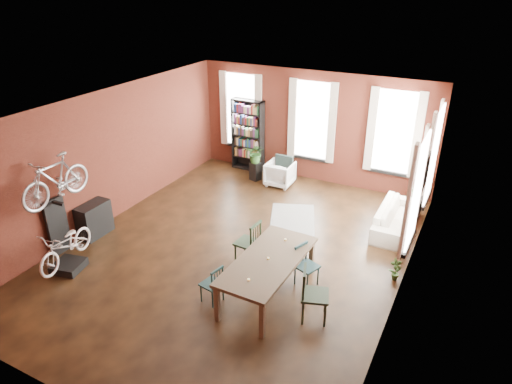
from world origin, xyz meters
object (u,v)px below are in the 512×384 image
Objects in this scene: dining_chair_d at (307,266)px; dining_chair_a at (212,284)px; dining_chair_c at (315,295)px; console_table at (94,219)px; dining_chair_b at (248,242)px; bookshelf at (248,135)px; cream_sofa at (398,214)px; plant_stand at (256,171)px; bike_trainer at (69,266)px; white_armchair at (280,173)px; dining_table at (268,277)px; bicycle_floor at (63,230)px.

dining_chair_a is at bearing 152.26° from dining_chair_d.
dining_chair_c is 1.28× the size of console_table.
bookshelf reaches higher than dining_chair_b.
dining_chair_d is (1.39, -0.14, -0.07)m from dining_chair_b.
cream_sofa is 3.84× the size of plant_stand.
plant_stand is (-1.85, 3.93, -0.23)m from dining_chair_b.
plant_stand is (-1.85, 5.35, -0.12)m from dining_chair_a.
cream_sofa is at bearing 40.21° from bike_trainer.
white_armchair is at bearing -0.53° from plant_stand.
dining_chair_b is at bearing 43.43° from dining_chair_c.
dining_chair_d is at bearing 88.35° from dining_chair_b.
dining_chair_a is at bearing -140.69° from dining_table.
dining_chair_a is 1.43× the size of plant_stand.
console_table is 0.52× the size of bicycle_floor.
cream_sofa is at bearing -27.85° from dining_chair_c.
bookshelf is 4.06× the size of plant_stand.
bike_trainer is at bearing -67.86° from console_table.
white_armchair is (-2.44, 4.06, -0.05)m from dining_chair_d.
plant_stand is (1.34, 5.87, 0.19)m from bike_trainer.
dining_table is 0.83m from dining_chair_d.
dining_table is at bearing 52.06° from dining_chair_b.
bookshelf is (-2.45, 6.00, 0.71)m from dining_chair_a.
dining_chair_b reaches higher than white_armchair.
dining_table is at bearing 16.25° from bike_trainer.
dining_chair_b is at bearing -168.88° from dining_chair_a.
bookshelf is (-3.29, 5.34, 0.70)m from dining_table.
console_table is (-2.68, -4.54, 0.02)m from white_armchair.
bicycle_floor is (-1.33, -5.84, 0.66)m from plant_stand.
dining_chair_d is at bearing 11.28° from bicycle_floor.
dining_chair_b is 0.45× the size of bookshelf.
bike_trainer is (-4.04, -1.18, -0.31)m from dining_table.
dining_table reaches higher than bike_trainer.
dining_chair_c is at bearing 0.35° from bicycle_floor.
white_armchair is (-1.89, 4.68, -0.02)m from dining_table.
console_table reaches higher than white_armchair.
dining_chair_b is 4.07m from white_armchair.
dining_chair_d is at bearing 119.27° from white_armchair.
dining_chair_d is at bearing 49.92° from dining_table.
dining_chair_c is at bearing -11.83° from dining_table.
dining_chair_c is 7.08m from bookshelf.
bike_trainer is (-5.06, -0.94, -0.43)m from dining_chair_c.
bookshelf reaches higher than bike_trainer.
bicycle_floor is (-0.74, -6.48, -0.16)m from bookshelf.
console_table reaches higher than dining_chair_a.
white_armchair is 1.34× the size of bike_trainer.
bicycle_floor is at bearing -162.97° from dining_table.
dining_chair_d is 1.58× the size of plant_stand.
dining_chair_a is 4.97m from cream_sofa.
cream_sofa is (4.95, -1.70, -0.69)m from bookshelf.
cream_sofa is at bearing 160.75° from dining_chair_a.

